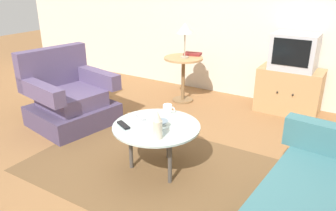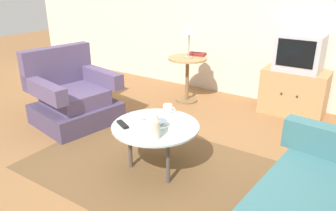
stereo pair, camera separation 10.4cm
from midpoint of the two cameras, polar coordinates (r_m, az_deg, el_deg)
name	(u,v)px [view 1 (the left image)]	position (r m, az deg, el deg)	size (l,w,h in m)	color
ground_plane	(154,179)	(3.01, -3.52, -12.64)	(16.00, 16.00, 0.00)	olive
back_wall	(257,2)	(4.81, 14.49, 16.95)	(9.00, 0.12, 2.70)	beige
area_rug	(157,169)	(3.14, -2.88, -10.93)	(2.41, 1.53, 0.00)	brown
armchair	(69,99)	(4.15, -17.47, 1.03)	(0.97, 1.01, 0.89)	#4B3E5C
coffee_table	(156,129)	(2.94, -3.04, -4.13)	(0.78, 0.78, 0.45)	#B2C6C1
side_table	(183,70)	(4.62, 2.02, 6.21)	(0.54, 0.54, 0.64)	tan
tv_stand	(289,91)	(4.55, 19.60, 2.45)	(0.78, 0.47, 0.58)	tan
television	(294,51)	(4.42, 20.44, 8.77)	(0.54, 0.44, 0.45)	#B7B7BC
table_lamp	(185,29)	(4.47, 2.29, 13.04)	(0.22, 0.22, 0.47)	#9E937A
vase	(158,125)	(2.65, -2.93, -3.45)	(0.08, 0.08, 0.24)	beige
mug	(168,108)	(3.18, -0.97, -0.51)	(0.13, 0.09, 0.08)	white
bowl	(161,124)	(2.88, -2.25, -3.20)	(0.13, 0.13, 0.06)	slate
tv_remote_dark	(123,125)	(2.94, -8.74, -3.37)	(0.17, 0.12, 0.02)	black
tv_remote_silver	(140,117)	(3.07, -5.76, -2.03)	(0.16, 0.12, 0.02)	#B2B2B7
book	(193,54)	(4.72, 3.67, 8.91)	(0.26, 0.20, 0.03)	maroon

